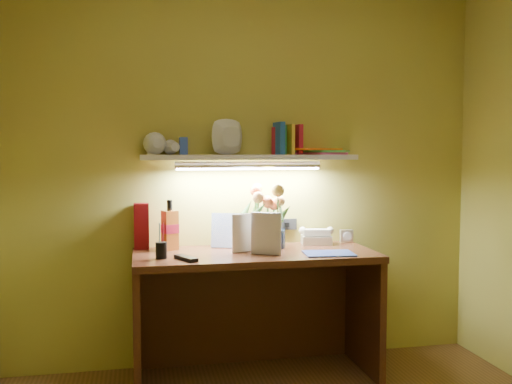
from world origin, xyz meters
TOP-DOWN VIEW (x-y plane):
  - desk at (0.00, 1.20)m, footprint 1.40×0.60m
  - flower_bouquet at (0.11, 1.35)m, footprint 0.30×0.30m
  - telephone at (0.44, 1.40)m, footprint 0.20×0.17m
  - desk_clock at (0.65, 1.43)m, footprint 0.08×0.05m
  - whisky_bottle at (-0.48, 1.38)m, footprint 0.10×0.10m
  - whisky_box at (-0.65, 1.45)m, footprint 0.09×0.09m
  - pen_cup at (-0.54, 1.11)m, footprint 0.08×0.08m
  - art_card at (-0.13, 1.39)m, footprint 0.21×0.11m
  - tv_remote at (-0.42, 1.04)m, footprint 0.12×0.18m
  - blue_folder at (0.40, 1.05)m, footprint 0.30×0.23m
  - desk_book_a at (-0.14, 1.19)m, footprint 0.17×0.07m
  - desk_book_b at (-0.03, 1.15)m, footprint 0.16×0.10m
  - wall_shelf at (0.01, 1.38)m, footprint 1.33×0.38m

SIDE VIEW (x-z plane):
  - desk at x=0.00m, z-range 0.00..0.75m
  - blue_folder at x=0.40m, z-range 0.75..0.76m
  - tv_remote at x=-0.42m, z-range 0.75..0.77m
  - desk_clock at x=0.65m, z-range 0.75..0.83m
  - telephone at x=0.44m, z-range 0.75..0.86m
  - pen_cup at x=-0.54m, z-range 0.75..0.90m
  - art_card at x=-0.13m, z-range 0.75..0.96m
  - desk_book_a at x=-0.14m, z-range 0.75..0.98m
  - desk_book_b at x=-0.03m, z-range 0.75..0.99m
  - whisky_box at x=-0.65m, z-range 0.75..1.02m
  - whisky_bottle at x=-0.48m, z-range 0.75..1.05m
  - flower_bouquet at x=0.11m, z-range 0.75..1.13m
  - wall_shelf at x=0.01m, z-range 1.22..1.45m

